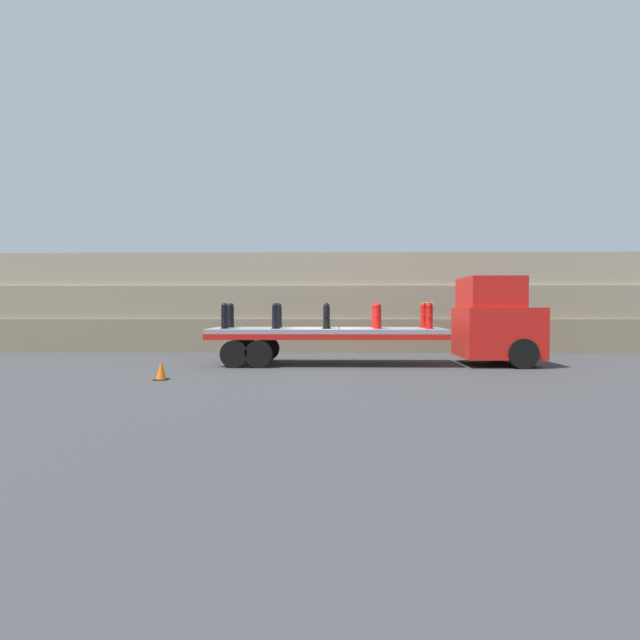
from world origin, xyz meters
TOP-DOWN VIEW (x-y plane):
  - ground_plane at (0.00, 0.00)m, footprint 120.00×120.00m
  - rock_cliff at (0.00, 6.20)m, footprint 60.00×3.30m
  - truck_cab at (6.15, 0.00)m, footprint 2.66×2.69m
  - flatbed_trailer at (-0.64, 0.00)m, footprint 8.37×2.53m
  - fire_hydrant_black_near_0 at (-3.59, -0.53)m, footprint 0.30×0.53m
  - fire_hydrant_black_far_0 at (-3.59, 0.53)m, footprint 0.30×0.53m
  - fire_hydrant_black_near_1 at (-1.79, -0.53)m, footprint 0.30×0.53m
  - fire_hydrant_black_far_1 at (-1.79, 0.53)m, footprint 0.30×0.53m
  - fire_hydrant_black_near_2 at (0.00, -0.53)m, footprint 0.30×0.53m
  - fire_hydrant_black_far_2 at (0.00, 0.53)m, footprint 0.30×0.53m
  - fire_hydrant_red_near_3 at (1.79, -0.53)m, footprint 0.30×0.53m
  - fire_hydrant_red_far_3 at (1.79, 0.53)m, footprint 0.30×0.53m
  - fire_hydrant_red_near_4 at (3.59, -0.53)m, footprint 0.30×0.53m
  - fire_hydrant_red_far_4 at (3.59, 0.53)m, footprint 0.30×0.53m
  - cargo_strap_rear at (0.00, 0.00)m, footprint 0.05×2.63m
  - cargo_strap_middle at (3.59, 0.00)m, footprint 0.05×2.63m
  - traffic_cone at (-4.67, -3.98)m, footprint 0.37×0.37m

SIDE VIEW (x-z plane):
  - ground_plane at x=0.00m, z-range 0.00..0.00m
  - traffic_cone at x=-4.67m, z-range -0.01..0.55m
  - flatbed_trailer at x=-0.64m, z-range 0.39..1.69m
  - truck_cab at x=6.15m, z-range -0.04..3.09m
  - fire_hydrant_black_near_0 at x=-3.59m, z-range 1.29..2.21m
  - fire_hydrant_black_far_0 at x=-3.59m, z-range 1.29..2.21m
  - fire_hydrant_black_near_1 at x=-1.79m, z-range 1.29..2.21m
  - fire_hydrant_black_far_1 at x=-1.79m, z-range 1.29..2.21m
  - fire_hydrant_black_near_2 at x=0.00m, z-range 1.29..2.21m
  - fire_hydrant_black_far_2 at x=0.00m, z-range 1.29..2.21m
  - fire_hydrant_red_near_3 at x=1.79m, z-range 1.29..2.21m
  - fire_hydrant_red_far_3 at x=1.79m, z-range 1.29..2.21m
  - fire_hydrant_red_near_4 at x=3.59m, z-range 1.29..2.21m
  - fire_hydrant_red_far_4 at x=3.59m, z-range 1.29..2.21m
  - cargo_strap_rear at x=0.00m, z-range 2.22..2.23m
  - cargo_strap_middle at x=3.59m, z-range 2.22..2.23m
  - rock_cliff at x=0.00m, z-range 0.00..4.57m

